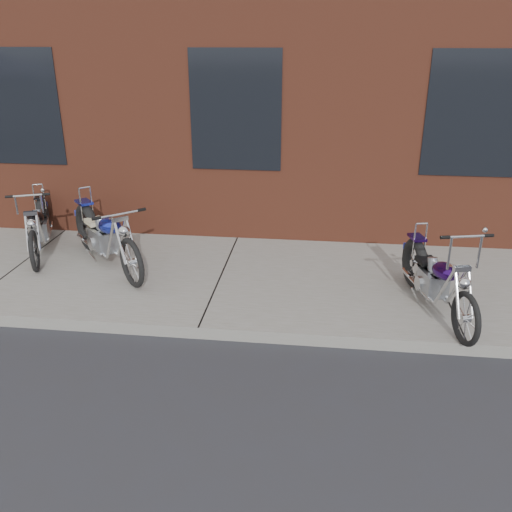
# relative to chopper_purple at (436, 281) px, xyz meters

# --- Properties ---
(ground) EXTENTS (120.00, 120.00, 0.00)m
(ground) POSITION_rel_chopper_purple_xyz_m (-2.76, -0.79, -0.53)
(ground) COLOR #2B2C31
(ground) RESTS_ON ground
(sidewalk) EXTENTS (22.00, 3.00, 0.15)m
(sidewalk) POSITION_rel_chopper_purple_xyz_m (-2.76, 0.71, -0.45)
(sidewalk) COLOR slate
(sidewalk) RESTS_ON ground
(chopper_purple) EXTENTS (0.67, 2.06, 1.17)m
(chopper_purple) POSITION_rel_chopper_purple_xyz_m (0.00, 0.00, 0.00)
(chopper_purple) COLOR black
(chopper_purple) RESTS_ON sidewalk
(chopper_blue) EXTENTS (1.68, 1.80, 1.02)m
(chopper_blue) POSITION_rel_chopper_purple_xyz_m (-4.46, 0.85, 0.05)
(chopper_blue) COLOR black
(chopper_blue) RESTS_ON sidewalk
(chopper_third) EXTENTS (0.89, 1.98, 1.07)m
(chopper_third) POSITION_rel_chopper_purple_xyz_m (-5.69, 1.26, 0.00)
(chopper_third) COLOR black
(chopper_third) RESTS_ON sidewalk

